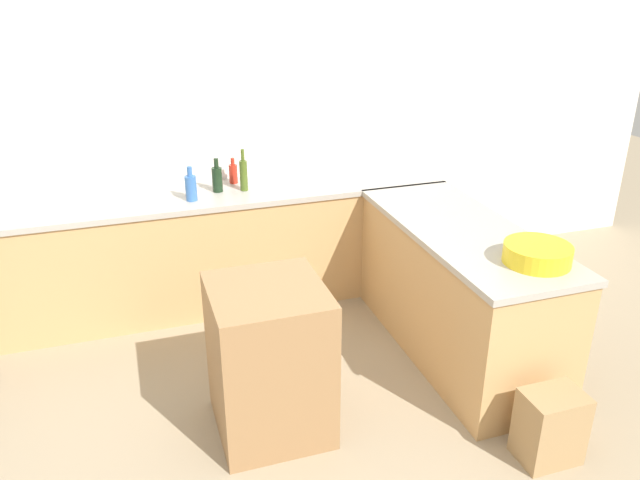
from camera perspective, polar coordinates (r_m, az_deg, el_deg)
The scene contains 10 objects.
wall_back at distance 4.80m, azimuth -10.38°, elevation 10.73°, with size 8.00×0.06×2.70m.
counter_back at distance 4.77m, azimuth -9.01°, elevation -0.70°, with size 3.40×0.62×0.89m.
counter_peninsula at distance 4.20m, azimuth 12.47°, elevation -4.50°, with size 0.69×1.76×0.89m.
island_table at distance 3.45m, azimuth -4.65°, elevation -10.88°, with size 0.60×0.62×0.87m.
mixing_bowl at distance 3.63m, azimuth 19.25°, elevation -1.20°, with size 0.37×0.37×0.11m.
wine_bottle_dark at distance 4.60m, azimuth -9.38°, elevation 5.57°, with size 0.07×0.07×0.25m.
water_bottle_blue at distance 4.45m, azimuth -11.72°, elevation 4.76°, with size 0.08×0.08×0.25m.
hot_sauce_bottle at distance 4.77m, azimuth -7.94°, elevation 6.07°, with size 0.06×0.06×0.19m.
olive_oil_bottle at distance 4.59m, azimuth -7.00°, elevation 5.99°, with size 0.06×0.06×0.31m.
paper_bag at distance 3.58m, azimuth 20.29°, elevation -15.70°, with size 0.31×0.23×0.40m.
Camera 1 is at (-0.63, -2.14, 2.38)m, focal length 35.00 mm.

